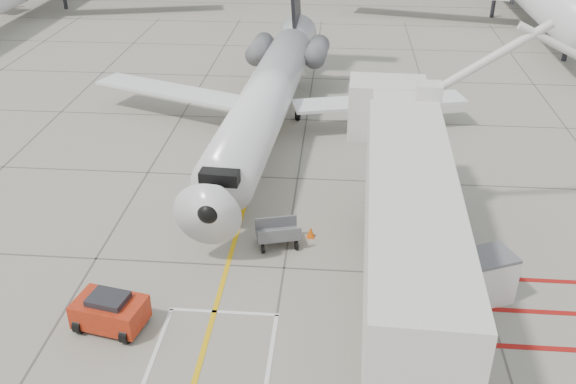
# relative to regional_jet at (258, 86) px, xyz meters

# --- Properties ---
(ground_plane) EXTENTS (260.00, 260.00, 0.00)m
(ground_plane) POSITION_rel_regional_jet_xyz_m (2.36, -14.89, -3.98)
(ground_plane) COLOR gray
(ground_plane) RESTS_ON ground
(regional_jet) EXTENTS (26.05, 31.91, 7.97)m
(regional_jet) POSITION_rel_regional_jet_xyz_m (0.00, 0.00, 0.00)
(regional_jet) COLOR silver
(regional_jet) RESTS_ON ground_plane
(jet_bridge) EXTENTS (9.95, 19.96, 7.87)m
(jet_bridge) POSITION_rel_regional_jet_xyz_m (6.88, -13.92, -0.05)
(jet_bridge) COLOR silver
(jet_bridge) RESTS_ON ground_plane
(pushback_tug) EXTENTS (2.74, 2.02, 1.44)m
(pushback_tug) POSITION_rel_regional_jet_xyz_m (-3.56, -15.00, -3.26)
(pushback_tug) COLOR #B02811
(pushback_tug) RESTS_ON ground_plane
(baggage_cart) EXTENTS (2.10, 1.61, 1.17)m
(baggage_cart) POSITION_rel_regional_jet_xyz_m (1.95, -9.22, -3.40)
(baggage_cart) COLOR #595A5E
(baggage_cart) RESTS_ON ground_plane
(ground_power_unit) EXTENTS (2.87, 2.32, 1.98)m
(ground_power_unit) POSITION_rel_regional_jet_xyz_m (9.90, -12.29, -2.99)
(ground_power_unit) COLOR silver
(ground_power_unit) RESTS_ON ground_plane
(cone_nose) EXTENTS (0.41, 0.41, 0.57)m
(cone_nose) POSITION_rel_regional_jet_xyz_m (1.97, -8.64, -3.70)
(cone_nose) COLOR #FC4B0D
(cone_nose) RESTS_ON ground_plane
(cone_side) EXTENTS (0.36, 0.36, 0.50)m
(cone_side) POSITION_rel_regional_jet_xyz_m (3.33, -8.42, -3.73)
(cone_side) COLOR #E6590C
(cone_side) RESTS_ON ground_plane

